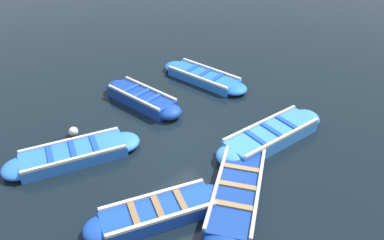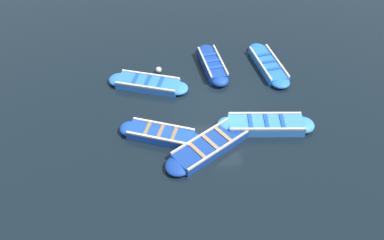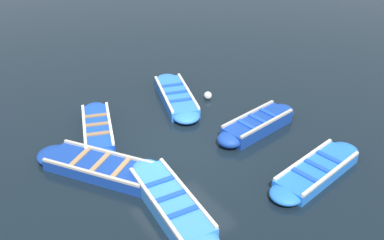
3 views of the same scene
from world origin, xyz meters
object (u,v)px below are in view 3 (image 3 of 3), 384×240
(boat_outer_right, at_px, (257,125))
(boat_tucked, at_px, (171,203))
(boat_stern_in, at_px, (317,171))
(buoy_orange_near, at_px, (208,95))
(boat_near_quay, at_px, (98,129))
(boat_alongside, at_px, (100,168))
(boat_end_of_row, at_px, (176,97))

(boat_outer_right, bearing_deg, boat_tucked, -69.52)
(boat_stern_in, bearing_deg, buoy_orange_near, 178.58)
(boat_outer_right, bearing_deg, boat_stern_in, -4.25)
(boat_tucked, bearing_deg, boat_near_quay, -178.97)
(boat_near_quay, distance_m, boat_tucked, 4.05)
(boat_near_quay, relative_size, boat_alongside, 0.88)
(boat_stern_in, bearing_deg, boat_tucked, -105.38)
(boat_near_quay, bearing_deg, boat_outer_right, 58.36)
(boat_near_quay, distance_m, boat_alongside, 1.93)
(boat_end_of_row, relative_size, boat_alongside, 0.97)
(boat_near_quay, bearing_deg, buoy_orange_near, 89.15)
(boat_end_of_row, bearing_deg, boat_alongside, -59.54)
(boat_end_of_row, distance_m, boat_near_quay, 3.10)
(boat_end_of_row, bearing_deg, boat_outer_right, 19.50)
(boat_end_of_row, bearing_deg, boat_tucked, -33.73)
(boat_end_of_row, xyz_separation_m, boat_tucked, (4.49, -3.00, 0.04))
(boat_stern_in, height_order, boat_end_of_row, boat_end_of_row)
(boat_tucked, xyz_separation_m, buoy_orange_near, (-3.99, 3.98, -0.06))
(buoy_orange_near, bearing_deg, boat_tucked, -44.93)
(boat_outer_right, xyz_separation_m, boat_near_quay, (-2.54, -4.12, -0.03))
(boat_end_of_row, bearing_deg, boat_near_quay, -81.93)
(boat_outer_right, relative_size, boat_tucked, 0.84)
(boat_outer_right, height_order, boat_near_quay, boat_outer_right)
(boat_outer_right, bearing_deg, boat_near_quay, -121.64)
(boat_stern_in, distance_m, buoy_orange_near, 5.06)
(boat_outer_right, xyz_separation_m, boat_alongside, (-0.75, -4.84, -0.04))
(boat_outer_right, xyz_separation_m, boat_end_of_row, (-2.97, -1.05, -0.04))
(boat_tucked, bearing_deg, boat_stern_in, 74.62)
(boat_stern_in, bearing_deg, boat_near_quay, -142.45)
(boat_tucked, distance_m, boat_alongside, 2.40)
(boat_stern_in, xyz_separation_m, buoy_orange_near, (-5.05, 0.12, -0.02))
(boat_stern_in, height_order, boat_near_quay, boat_near_quay)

